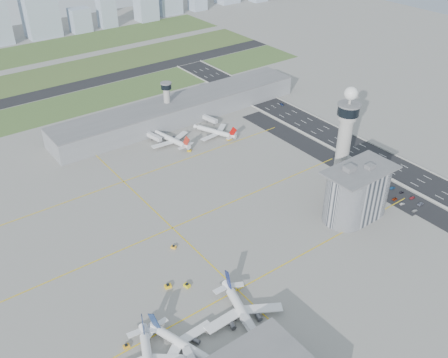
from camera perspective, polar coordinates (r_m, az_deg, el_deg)
ground at (r=282.85m, az=4.25°, el=-5.64°), size 1000.00×1000.00×0.00m
grass_strip_0 at (r=446.75m, az=-16.99°, el=8.13°), size 480.00×50.00×0.08m
grass_strip_1 at (r=513.61m, az=-20.16°, el=10.73°), size 480.00×60.00×0.08m
grass_strip_2 at (r=587.10m, az=-22.77°, el=12.81°), size 480.00×70.00×0.08m
runway at (r=479.42m, az=-18.66°, el=9.51°), size 480.00×22.00×0.10m
highway at (r=356.95m, az=18.50°, el=1.47°), size 28.00×500.00×0.10m
barrier_left at (r=346.46m, az=17.12°, el=0.85°), size 0.60×500.00×1.20m
barrier_right at (r=367.16m, az=19.83°, el=2.20°), size 0.60×500.00×1.20m
landside_road at (r=334.13m, az=17.25°, el=-0.55°), size 18.00×260.00×0.08m
parking_lot at (r=327.26m, az=18.65°, el=-1.58°), size 20.00×44.00×0.10m
taxiway_line_h_0 at (r=246.31m, az=1.57°, el=-12.56°), size 260.00×0.60×0.01m
taxiway_line_h_1 at (r=283.80m, az=-5.92°, el=-5.59°), size 260.00×0.60×0.01m
taxiway_line_h_2 at (r=328.04m, az=-11.41°, el=-0.29°), size 260.00×0.60×0.01m
taxiway_line_v at (r=283.80m, az=-5.92°, el=-5.59°), size 0.60×260.00×0.01m
control_tower at (r=313.55m, az=13.69°, el=5.18°), size 14.00×14.00×64.50m
secondary_tower at (r=394.71m, az=-6.54°, el=9.12°), size 8.60×8.60×31.90m
admin_building at (r=293.70m, az=14.94°, el=-1.51°), size 42.00×24.00×33.50m
terminal_pier at (r=402.15m, az=-5.07°, el=7.96°), size 210.00×32.00×15.80m
airplane_near_b at (r=218.78m, az=-4.40°, el=-18.14°), size 44.45×48.17×11.07m
airplane_near_c at (r=228.26m, az=2.40°, el=-14.97°), size 47.97×52.75×12.50m
airplane_far_a at (r=366.50m, az=-6.23°, el=4.92°), size 41.11×45.86×11.22m
airplane_far_b at (r=375.49m, az=-1.16°, el=5.77°), size 43.88×46.86×10.47m
jet_bridge_near_2 at (r=222.67m, az=3.95°, el=-17.99°), size 5.39×14.31×5.70m
jet_bridge_far_0 at (r=375.17m, az=-8.64°, el=4.95°), size 5.39×14.31×5.70m
jet_bridge_far_1 at (r=397.90m, az=-2.32°, el=6.99°), size 5.39×14.31×5.70m
tug_0 at (r=227.03m, az=-11.10°, el=-18.22°), size 2.94×2.17×1.60m
tug_1 at (r=248.31m, az=-6.43°, el=-12.04°), size 3.73×2.96×1.92m
tug_2 at (r=247.89m, az=-4.25°, el=-12.00°), size 2.80×3.56×1.84m
tug_3 at (r=269.76m, az=-5.79°, el=-7.72°), size 3.25×3.41×1.63m
tug_4 at (r=356.10m, az=-3.99°, el=3.29°), size 3.25×3.38×1.63m
tug_5 at (r=370.50m, az=0.61°, el=4.64°), size 3.45×2.42×1.97m
car_lot_0 at (r=315.29m, az=20.96°, el=-3.39°), size 3.71×1.88×1.21m
car_lot_1 at (r=318.80m, az=19.71°, el=-2.68°), size 3.61×1.67×1.15m
car_lot_2 at (r=321.76m, az=18.94°, el=-2.17°), size 3.97×1.92×1.09m
car_lot_3 at (r=324.75m, az=17.43°, el=-1.51°), size 3.95×1.87×1.11m
car_lot_4 at (r=328.17m, az=16.74°, el=-1.00°), size 3.40×1.75×1.11m
car_lot_5 at (r=331.66m, az=15.96°, el=-0.45°), size 4.04×1.62×1.31m
car_lot_6 at (r=322.44m, az=21.54°, el=-2.66°), size 4.62×2.31×1.26m
car_lot_7 at (r=326.57m, az=20.72°, el=-2.00°), size 4.00×1.63×1.16m
car_lot_8 at (r=329.53m, az=19.65°, el=-1.44°), size 3.33×1.65×1.09m
car_lot_9 at (r=331.80m, az=18.70°, el=-0.97°), size 3.91×1.80×1.24m
car_lot_10 at (r=335.76m, az=18.01°, el=-0.41°), size 4.42×2.10×1.22m
car_lot_11 at (r=339.47m, az=16.66°, el=0.24°), size 4.64×2.47×1.28m
car_hw_1 at (r=376.73m, az=13.68°, el=4.10°), size 1.48×3.90×1.27m
car_hw_2 at (r=429.61m, az=6.62°, el=8.47°), size 2.57×4.55×1.20m
car_hw_4 at (r=464.89m, az=-0.02°, el=10.61°), size 1.50×3.68×1.25m
skyline_bldg_9 at (r=640.41m, az=-20.37°, el=17.74°), size 36.96×29.57×62.11m
skyline_bldg_10 at (r=649.88m, az=-16.13°, el=17.06°), size 23.01×18.41×27.75m
skyline_bldg_11 at (r=661.01m, az=-13.29°, el=18.20°), size 20.22×16.18×38.97m
skyline_bldg_12 at (r=681.11m, az=-8.93°, el=19.40°), size 26.14×20.92×46.89m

